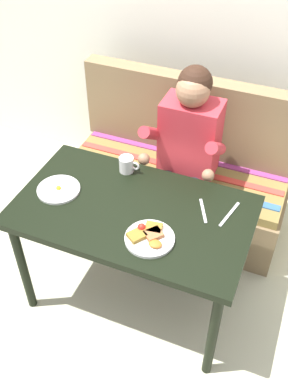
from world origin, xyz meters
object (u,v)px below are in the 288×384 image
(coffee_mug, at_px, (127,164))
(fork, at_px, (203,211))
(person, at_px, (186,147))
(plate_breakfast, at_px, (149,237))
(couch, at_px, (178,179))
(plate_eggs, at_px, (59,189))
(knife, at_px, (229,214))
(table, at_px, (133,220))

(coffee_mug, xyz_separation_m, fork, (0.48, -0.15, -0.04))
(person, relative_size, plate_breakfast, 5.13)
(couch, distance_m, plate_eggs, 0.98)
(plate_breakfast, xyz_separation_m, coffee_mug, (-0.30, 0.42, 0.03))
(person, height_order, fork, person)
(plate_breakfast, bearing_deg, plate_eggs, 166.50)
(fork, height_order, knife, same)
(couch, bearing_deg, plate_breakfast, -80.61)
(couch, relative_size, person, 1.19)
(person, height_order, knife, person)
(couch, height_order, knife, couch)
(table, bearing_deg, person, 81.69)
(plate_eggs, bearing_deg, coffee_mug, 47.19)
(plate_breakfast, distance_m, plate_eggs, 0.58)
(coffee_mug, bearing_deg, plate_breakfast, -54.47)
(table, xyz_separation_m, couch, (0.00, 0.76, -0.32))
(couch, height_order, plate_breakfast, couch)
(plate_eggs, bearing_deg, fork, 10.62)
(coffee_mug, bearing_deg, person, 53.90)
(table, relative_size, plate_breakfast, 5.08)
(fork, bearing_deg, knife, -13.87)
(table, distance_m, person, 0.60)
(couch, bearing_deg, plate_eggs, -117.88)
(fork, bearing_deg, person, 92.19)
(fork, bearing_deg, plate_breakfast, -148.65)
(person, height_order, plate_breakfast, person)
(person, bearing_deg, table, -98.31)
(couch, relative_size, fork, 8.47)
(couch, bearing_deg, coffee_mug, -106.72)
(plate_eggs, height_order, coffee_mug, coffee_mug)
(coffee_mug, height_order, fork, coffee_mug)
(person, bearing_deg, plate_breakfast, -84.93)
(knife, bearing_deg, person, 143.17)
(couch, height_order, fork, couch)
(plate_eggs, height_order, fork, plate_eggs)
(person, distance_m, plate_eggs, 0.79)
(plate_breakfast, height_order, knife, plate_breakfast)
(plate_eggs, xyz_separation_m, coffee_mug, (0.27, 0.29, 0.04))
(person, relative_size, fork, 7.13)
(fork, distance_m, knife, 0.13)
(table, xyz_separation_m, plate_breakfast, (0.15, -0.16, 0.10))
(table, xyz_separation_m, plate_eggs, (-0.42, -0.02, 0.09))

